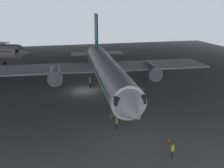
% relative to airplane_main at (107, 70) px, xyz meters
% --- Properties ---
extents(ground_plane, '(110.00, 110.00, 0.00)m').
position_rel_airplane_main_xyz_m(ground_plane, '(-3.76, 0.72, -3.62)').
color(ground_plane, slate).
extents(airplane_main, '(38.60, 39.95, 12.35)m').
position_rel_airplane_main_xyz_m(airplane_main, '(0.00, 0.00, 0.00)').
color(airplane_main, white).
rests_on(airplane_main, ground_plane).
extents(boarding_stairs, '(4.47, 1.76, 4.84)m').
position_rel_airplane_main_xyz_m(boarding_stairs, '(-0.05, -11.05, -2.87)').
color(boarding_stairs, slate).
rests_on(boarding_stairs, ground_plane).
extents(crew_worker_near_nose, '(0.42, 0.41, 1.73)m').
position_rel_airplane_main_xyz_m(crew_worker_near_nose, '(1.45, -21.72, -2.62)').
color(crew_worker_near_nose, '#232838').
rests_on(crew_worker_near_nose, ground_plane).
extents(crew_worker_by_stairs, '(0.37, 0.49, 1.60)m').
position_rel_airplane_main_xyz_m(crew_worker_by_stairs, '(-2.10, -14.54, -2.71)').
color(crew_worker_by_stairs, '#232838').
rests_on(crew_worker_by_stairs, ground_plane).
extents(traffic_cone_orange, '(0.36, 0.36, 0.60)m').
position_rel_airplane_main_xyz_m(traffic_cone_orange, '(2.55, -18.81, -3.32)').
color(traffic_cone_orange, black).
rests_on(traffic_cone_orange, ground_plane).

